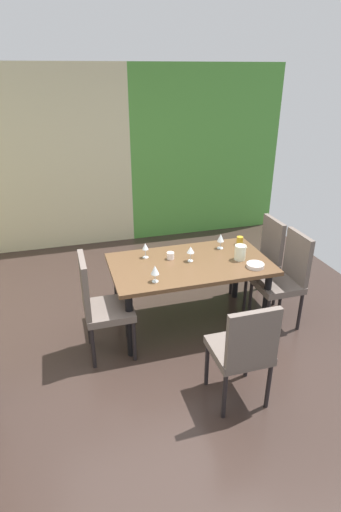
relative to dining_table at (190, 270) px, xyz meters
name	(u,v)px	position (x,y,z in m)	size (l,w,h in m)	color
ground_plane	(171,362)	(-0.37, -0.57, -0.65)	(5.41, 6.34, 0.02)	#312420
back_panel_interior	(27,163)	(-1.59, 2.55, 0.66)	(2.97, 0.10, 2.61)	beige
garden_window_panel	(206,153)	(1.12, 2.55, 0.66)	(2.44, 0.10, 2.61)	#498C38
dining_table	(190,270)	(0.00, 0.00, 0.00)	(1.62, 0.92, 0.73)	brown
chair_right_far	(262,256)	(0.96, 0.25, -0.09)	(0.44, 0.44, 1.00)	#61554E
chair_right_near	(285,275)	(0.97, -0.25, -0.08)	(0.44, 0.44, 1.02)	#61554E
chair_left_near	(99,303)	(-0.97, -0.25, -0.07)	(0.44, 0.44, 1.03)	#61554E
chair_head_near	(244,349)	(0.03, -1.21, -0.10)	(0.44, 0.44, 0.96)	#61554E
wine_glass_north	(155,270)	(-0.44, -0.29, 0.20)	(0.08, 0.08, 0.16)	silver
wine_glass_near_window	(145,247)	(-0.41, 0.24, 0.21)	(0.06, 0.06, 0.16)	silver
wine_glass_near_shelf	(221,238)	(0.43, 0.24, 0.21)	(0.08, 0.08, 0.17)	silver
wine_glass_rear	(191,250)	(0.01, 0.03, 0.21)	(0.08, 0.08, 0.16)	silver
serving_bowl_south	(255,265)	(0.59, -0.28, 0.11)	(0.18, 0.18, 0.04)	silver
cup_front	(170,256)	(-0.17, 0.14, 0.12)	(0.08, 0.08, 0.07)	white
cup_corner	(240,241)	(0.68, 0.28, 0.13)	(0.07, 0.07, 0.09)	#BB9023
pitcher_right	(240,252)	(0.52, -0.08, 0.17)	(0.13, 0.12, 0.16)	beige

